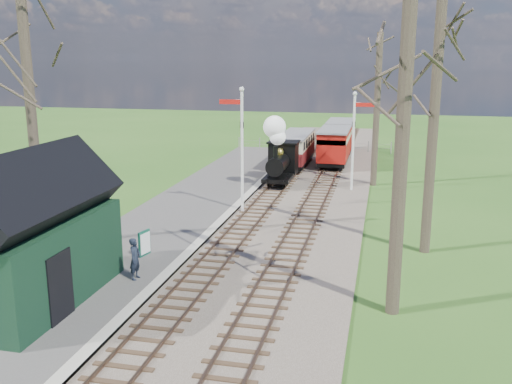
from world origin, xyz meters
TOP-DOWN VIEW (x-y plane):
  - distant_hills at (1.40, 64.38)m, footprint 114.40×48.00m
  - ballast_bed at (1.30, 22.00)m, footprint 8.00×60.00m
  - track_near at (0.00, 22.00)m, footprint 1.60×60.00m
  - track_far at (2.60, 22.00)m, footprint 1.60×60.00m
  - platform at (-3.50, 14.00)m, footprint 5.00×44.00m
  - coping_strip at (-1.20, 14.00)m, footprint 0.40×44.00m
  - station_shed at (-4.30, 4.00)m, footprint 3.25×6.30m
  - semaphore_near at (-0.77, 16.00)m, footprint 1.22×0.24m
  - semaphore_far at (4.37, 22.00)m, footprint 1.22×0.24m
  - bare_trees at (1.33, 10.10)m, footprint 15.51×22.39m
  - fence_line at (0.30, 36.00)m, footprint 12.60×0.08m
  - locomotive at (-0.01, 22.54)m, footprint 1.67×3.89m
  - coach at (0.00, 28.60)m, footprint 1.95×6.68m
  - red_carriage_a at (2.60, 29.50)m, footprint 2.06×5.10m
  - red_carriage_b at (2.60, 35.00)m, footprint 2.06×5.10m
  - sign_board at (-2.69, 8.62)m, footprint 0.23×0.66m
  - bench at (-3.31, 6.44)m, footprint 0.72×1.45m
  - person at (-2.02, 6.33)m, footprint 0.37×0.54m

SIDE VIEW (x-z plane):
  - distant_hills at x=1.40m, z-range -27.22..-5.20m
  - ballast_bed at x=1.30m, z-range 0.00..0.10m
  - track_near at x=0.00m, z-range 0.02..0.17m
  - track_far at x=2.60m, z-range 0.02..0.17m
  - platform at x=-3.50m, z-range 0.00..0.20m
  - coping_strip at x=-1.20m, z-range 0.00..0.21m
  - fence_line at x=0.30m, z-range 0.05..1.05m
  - bench at x=-3.31m, z-range 0.17..0.97m
  - sign_board at x=-2.69m, z-range 0.20..1.18m
  - person at x=-2.02m, z-range 0.20..1.65m
  - coach at x=0.00m, z-range 0.40..2.45m
  - red_carriage_a at x=2.60m, z-range 0.41..2.58m
  - red_carriage_b at x=2.60m, z-range 0.41..2.58m
  - locomotive at x=-0.01m, z-range -0.15..4.03m
  - station_shed at x=-4.30m, z-range -0.12..4.66m
  - semaphore_far at x=4.37m, z-range 0.49..6.21m
  - semaphore_near at x=-0.77m, z-range 0.51..6.73m
  - bare_trees at x=1.33m, z-range -0.79..11.21m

